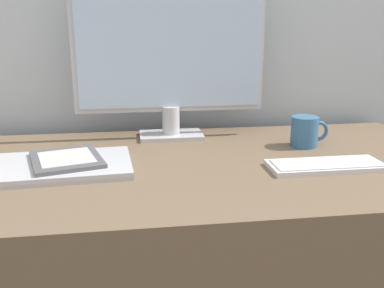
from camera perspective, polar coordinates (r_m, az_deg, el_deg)
The scene contains 5 objects.
monitor at distance 1.22m, azimuth -2.98°, elevation 13.19°, with size 0.54×0.11×0.50m.
keyboard at distance 1.03m, azimuth 17.43°, elevation -2.73°, with size 0.27×0.10×0.01m.
laptop at distance 1.02m, azimuth -17.64°, elevation -2.87°, with size 0.35×0.23×0.02m.
ereader at distance 1.02m, azimuth -16.39°, elevation -1.95°, with size 0.19×0.21×0.01m.
coffee_mug at distance 1.19m, azimuth 14.87°, elevation 1.62°, with size 0.10×0.07×0.08m.
Camera 1 is at (-0.03, -0.80, 1.08)m, focal length 40.00 mm.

